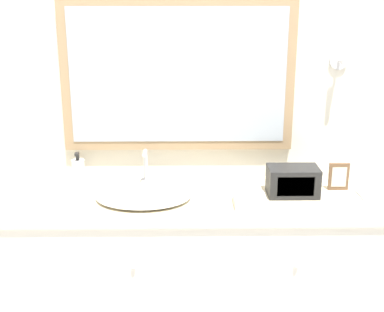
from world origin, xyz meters
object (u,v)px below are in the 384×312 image
object	(u,v)px
sink_basin	(144,195)
soap_bottle	(79,171)
picture_frame	(339,177)
appliance_box	(293,181)

from	to	relation	value
sink_basin	soap_bottle	xyz separation A→B (m)	(-0.34, 0.22, 0.04)
sink_basin	picture_frame	world-z (taller)	sink_basin
sink_basin	picture_frame	distance (m)	0.94
sink_basin	appliance_box	bearing A→B (deg)	3.01
appliance_box	picture_frame	bearing A→B (deg)	14.80
sink_basin	picture_frame	bearing A→B (deg)	6.03
picture_frame	appliance_box	bearing A→B (deg)	-165.20
soap_bottle	appliance_box	world-z (taller)	soap_bottle
sink_basin	soap_bottle	bearing A→B (deg)	146.92
soap_bottle	appliance_box	bearing A→B (deg)	-10.08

